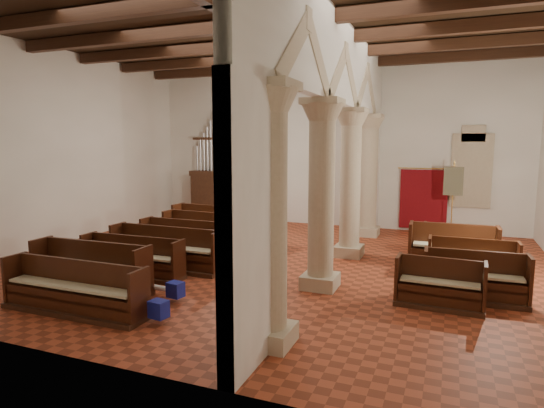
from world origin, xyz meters
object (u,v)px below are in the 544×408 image
Objects in this scene: lectern at (237,209)px; nave_pew_0 at (74,296)px; aisle_pew_0 at (439,291)px; pipe_organ at (217,186)px; processional_banner at (452,215)px.

lectern reaches higher than nave_pew_0.
nave_pew_0 reaches higher than aisle_pew_0.
lectern is at bearing 141.31° from aisle_pew_0.
pipe_organ is 9.00m from processional_banner.
lectern is (1.24, -0.68, -0.79)m from pipe_organ.
aisle_pew_0 is at bearing 23.83° from nave_pew_0.
pipe_organ is 1.45× the size of nave_pew_0.
pipe_organ is 10.45m from nave_pew_0.
pipe_organ reaches higher than processional_banner.
lectern is at bearing 176.21° from processional_banner.
lectern is 9.51m from nave_pew_0.
nave_pew_0 is at bearing -153.35° from aisle_pew_0.
lectern is 0.47× the size of nave_pew_0.
lectern is 0.85× the size of aisle_pew_0.
processional_banner is 11.37m from nave_pew_0.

